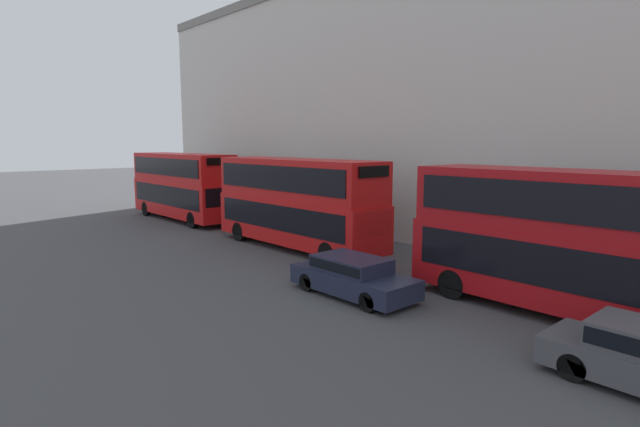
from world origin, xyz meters
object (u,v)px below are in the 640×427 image
bus_leading (589,240)px  bus_second_in_queue (297,200)px  bus_third_in_queue (182,184)px  pedestrian (233,208)px  car_hatchback (353,275)px

bus_leading → bus_second_in_queue: bus_second_in_queue is taller
bus_second_in_queue → bus_third_in_queue: bearing=90.0°
bus_second_in_queue → pedestrian: bus_second_in_queue is taller
bus_leading → car_hatchback: 7.30m
bus_third_in_queue → car_hatchback: (-3.40, -19.41, -1.73)m
bus_leading → bus_third_in_queue: bearing=90.0°
bus_third_in_queue → bus_second_in_queue: bearing=-90.0°
car_hatchback → pedestrian: bearing=70.9°
bus_third_in_queue → pedestrian: (2.54, -2.23, -1.66)m
bus_leading → bus_second_in_queue: (-0.00, 13.43, -0.00)m
pedestrian → bus_third_in_queue: bearing=138.7°
bus_leading → pedestrian: size_ratio=6.26×
bus_second_in_queue → bus_third_in_queue: bus_third_in_queue is taller
bus_second_in_queue → bus_leading: bearing=-90.0°
bus_leading → bus_second_in_queue: 13.43m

